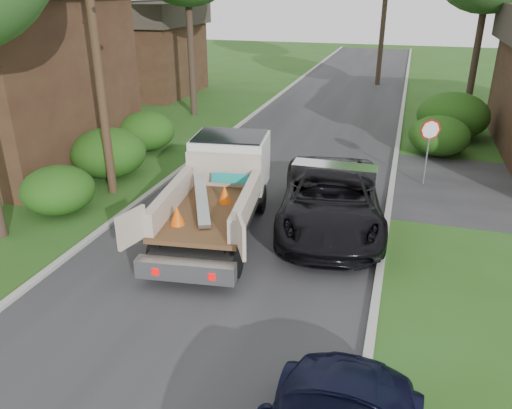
{
  "coord_description": "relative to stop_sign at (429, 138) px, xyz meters",
  "views": [
    {
      "loc": [
        4.24,
        -9.46,
        6.75
      ],
      "look_at": [
        0.56,
        2.75,
        1.2
      ],
      "focal_mm": 35.0,
      "sensor_mm": 36.0,
      "label": 1
    }
  ],
  "objects": [
    {
      "name": "flatbed_truck",
      "position": [
        -6.04,
        -5.13,
        -0.44
      ],
      "size": [
        3.49,
        6.77,
        2.46
      ],
      "rotation": [
        0.0,
        0.0,
        0.13
      ],
      "color": "black",
      "rests_on": "ground"
    },
    {
      "name": "road",
      "position": [
        -5.2,
        1.0,
        -1.77
      ],
      "size": [
        8.0,
        90.0,
        0.02
      ],
      "primitive_type": "cube",
      "color": "#28282B",
      "rests_on": "ground"
    },
    {
      "name": "house_left_far",
      "position": [
        -18.7,
        13.0,
        1.27
      ],
      "size": [
        7.56,
        7.56,
        6.0
      ],
      "color": "#372116",
      "rests_on": "ground"
    },
    {
      "name": "hedge_left_a",
      "position": [
        -11.4,
        -6.0,
        -1.01
      ],
      "size": [
        2.34,
        2.34,
        1.53
      ],
      "primitive_type": "ellipsoid",
      "color": "#164610",
      "rests_on": "ground"
    },
    {
      "name": "hedge_left_b",
      "position": [
        -11.7,
        -2.5,
        -0.84
      ],
      "size": [
        2.86,
        2.86,
        1.87
      ],
      "primitive_type": "ellipsoid",
      "color": "#164610",
      "rests_on": "ground"
    },
    {
      "name": "ground",
      "position": [
        -5.2,
        -9.0,
        -1.78
      ],
      "size": [
        120.0,
        120.0,
        0.0
      ],
      "primitive_type": "plane",
      "color": "#274B15",
      "rests_on": "ground"
    },
    {
      "name": "curb_right",
      "position": [
        -1.1,
        1.0,
        -1.72
      ],
      "size": [
        0.2,
        90.0,
        0.12
      ],
      "primitive_type": "cube",
      "color": "#9E9E99",
      "rests_on": "ground"
    },
    {
      "name": "utility_pole",
      "position": [
        -10.68,
        -4.02,
        3.4
      ],
      "size": [
        2.42,
        1.25,
        10.0
      ],
      "color": "#382619",
      "rests_on": "ground"
    },
    {
      "name": "hedge_right_a",
      "position": [
        0.6,
        4.0,
        -0.93
      ],
      "size": [
        2.6,
        2.6,
        1.7
      ],
      "primitive_type": "ellipsoid",
      "color": "#164610",
      "rests_on": "ground"
    },
    {
      "name": "curb_left",
      "position": [
        -9.3,
        1.0,
        -1.72
      ],
      "size": [
        0.2,
        90.0,
        0.12
      ],
      "primitive_type": "cube",
      "color": "#9E9E99",
      "rests_on": "ground"
    },
    {
      "name": "hedge_right_b",
      "position": [
        1.3,
        7.0,
        -0.67
      ],
      "size": [
        3.38,
        3.38,
        2.21
      ],
      "primitive_type": "ellipsoid",
      "color": "#164610",
      "rests_on": "ground"
    },
    {
      "name": "stop_sign",
      "position": [
        0.0,
        0.0,
        0.0
      ],
      "size": [
        0.71,
        0.32,
        2.48
      ],
      "color": "slate",
      "rests_on": "ground"
    },
    {
      "name": "black_pickup",
      "position": [
        -2.8,
        -4.5,
        -0.88
      ],
      "size": [
        3.9,
        6.83,
        1.8
      ],
      "primitive_type": "imported",
      "rotation": [
        0.0,
        0.0,
        0.15
      ],
      "color": "black",
      "rests_on": "ground"
    },
    {
      "name": "hedge_left_c",
      "position": [
        -12.0,
        1.0,
        -0.93
      ],
      "size": [
        2.6,
        2.6,
        1.7
      ],
      "primitive_type": "ellipsoid",
      "color": "#164610",
      "rests_on": "ground"
    }
  ]
}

